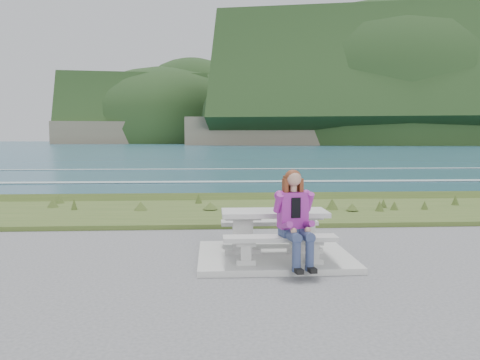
# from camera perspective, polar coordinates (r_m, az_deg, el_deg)

# --- Properties ---
(concrete_slab) EXTENTS (2.60, 2.10, 0.10)m
(concrete_slab) POSITION_cam_1_polar(r_m,az_deg,el_deg) (8.23, 4.17, -9.25)
(concrete_slab) COLOR #A9A9A4
(concrete_slab) RESTS_ON ground
(picnic_table) EXTENTS (1.80, 0.75, 0.75)m
(picnic_table) POSITION_cam_1_polar(r_m,az_deg,el_deg) (8.09, 4.20, -4.90)
(picnic_table) COLOR #A9A9A4
(picnic_table) RESTS_ON concrete_slab
(bench_landward) EXTENTS (1.80, 0.35, 0.45)m
(bench_landward) POSITION_cam_1_polar(r_m,az_deg,el_deg) (7.46, 4.91, -7.58)
(bench_landward) COLOR #A9A9A4
(bench_landward) RESTS_ON concrete_slab
(bench_seaward) EXTENTS (1.80, 0.35, 0.45)m
(bench_seaward) POSITION_cam_1_polar(r_m,az_deg,el_deg) (8.82, 3.58, -5.61)
(bench_seaward) COLOR #A9A9A4
(bench_seaward) RESTS_ON concrete_slab
(grass_verge) EXTENTS (160.00, 4.50, 0.22)m
(grass_verge) POSITION_cam_1_polar(r_m,az_deg,el_deg) (13.11, 1.26, -4.10)
(grass_verge) COLOR #324C1C
(grass_verge) RESTS_ON ground
(shore_drop) EXTENTS (160.00, 0.80, 2.20)m
(shore_drop) POSITION_cam_1_polar(r_m,az_deg,el_deg) (15.97, 0.40, -2.46)
(shore_drop) COLOR #695F4F
(shore_drop) RESTS_ON ground
(ocean) EXTENTS (1600.00, 1600.00, 0.09)m
(ocean) POSITION_cam_1_polar(r_m,az_deg,el_deg) (33.23, -1.61, -1.59)
(ocean) COLOR #214C60
(ocean) RESTS_ON ground
(headland_range) EXTENTS (729.83, 363.95, 182.34)m
(headland_range) POSITION_cam_1_polar(r_m,az_deg,el_deg) (449.27, 21.86, 5.64)
(headland_range) COLOR #695F4F
(headland_range) RESTS_ON ground
(seated_woman) EXTENTS (0.56, 0.83, 1.50)m
(seated_woman) POSITION_cam_1_polar(r_m,az_deg,el_deg) (7.32, 6.89, -6.23)
(seated_woman) COLOR navy
(seated_woman) RESTS_ON concrete_slab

